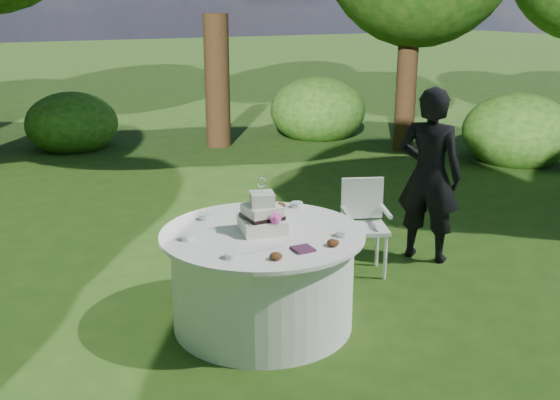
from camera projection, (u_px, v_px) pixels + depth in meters
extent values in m
plane|color=#1E3D10|center=(263.00, 323.00, 5.19)|extent=(80.00, 80.00, 0.00)
cube|color=#4D2141|center=(303.00, 249.00, 4.59)|extent=(0.14, 0.14, 0.02)
ellipsoid|color=white|center=(255.00, 250.00, 4.58)|extent=(0.48, 0.07, 0.01)
imported|color=black|center=(429.00, 175.00, 6.27)|extent=(0.69, 0.74, 1.70)
cylinder|color=silver|center=(263.00, 280.00, 5.08)|extent=(1.40, 1.40, 0.74)
cylinder|color=silver|center=(262.00, 233.00, 4.97)|extent=(1.56, 1.56, 0.03)
cube|color=white|center=(262.00, 225.00, 4.97)|extent=(0.38, 0.38, 0.11)
cube|color=beige|center=(262.00, 212.00, 4.94)|extent=(0.26, 0.26, 0.11)
cube|color=silver|center=(262.00, 200.00, 4.91)|extent=(0.22, 0.22, 0.11)
cube|color=black|center=(262.00, 217.00, 4.95)|extent=(0.27, 0.27, 0.03)
sphere|color=#F448B8|center=(275.00, 219.00, 4.83)|extent=(0.09, 0.09, 0.09)
cylinder|color=silver|center=(262.00, 190.00, 4.89)|extent=(0.01, 0.01, 0.05)
torus|color=white|center=(262.00, 182.00, 4.87)|extent=(0.08, 0.02, 0.08)
cube|color=white|center=(365.00, 228.00, 6.03)|extent=(0.51, 0.51, 0.04)
cube|color=white|center=(362.00, 198.00, 6.12)|extent=(0.38, 0.18, 0.39)
cylinder|color=white|center=(351.00, 259.00, 5.93)|extent=(0.03, 0.03, 0.42)
cylinder|color=white|center=(385.00, 258.00, 5.95)|extent=(0.03, 0.03, 0.42)
cylinder|color=silver|center=(344.00, 246.00, 6.23)|extent=(0.03, 0.03, 0.42)
cylinder|color=white|center=(377.00, 245.00, 6.26)|extent=(0.03, 0.03, 0.42)
cube|color=silver|center=(346.00, 213.00, 5.96)|extent=(0.16, 0.34, 0.03)
cube|color=white|center=(386.00, 211.00, 6.00)|extent=(0.16, 0.34, 0.03)
cylinder|color=white|center=(205.00, 217.00, 5.24)|extent=(0.10, 0.10, 0.04)
cylinder|color=white|center=(342.00, 234.00, 4.87)|extent=(0.10, 0.10, 0.04)
cylinder|color=white|center=(187.00, 237.00, 4.79)|extent=(0.10, 0.10, 0.04)
cylinder|color=white|center=(231.00, 255.00, 4.45)|extent=(0.10, 0.10, 0.04)
cylinder|color=white|center=(297.00, 204.00, 5.56)|extent=(0.10, 0.10, 0.04)
ellipsoid|color=#562D16|center=(280.00, 205.00, 5.52)|extent=(0.09, 0.09, 0.05)
ellipsoid|color=#562D16|center=(333.00, 243.00, 4.67)|extent=(0.09, 0.09, 0.05)
ellipsoid|color=#562D16|center=(276.00, 256.00, 4.43)|extent=(0.09, 0.09, 0.05)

